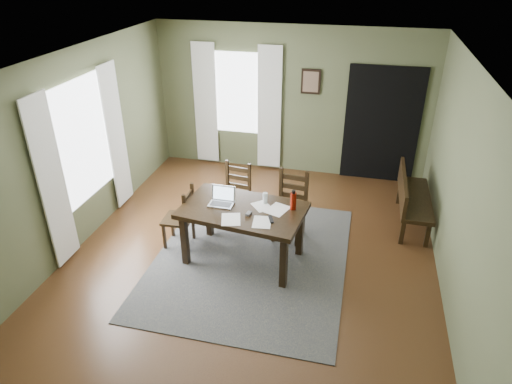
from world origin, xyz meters
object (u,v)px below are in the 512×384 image
(chair_back_left, at_px, (235,196))
(bench, at_px, (410,196))
(dining_table, at_px, (243,215))
(chair_end, at_px, (181,218))
(chair_back_right, at_px, (290,207))
(water_bottle, at_px, (293,201))
(laptop, at_px, (222,199))

(chair_back_left, xyz_separation_m, bench, (2.61, 0.62, 0.00))
(dining_table, xyz_separation_m, bench, (2.25, 1.51, -0.23))
(chair_end, bearing_deg, bench, 111.15)
(chair_end, height_order, chair_back_right, chair_back_right)
(water_bottle, bearing_deg, chair_end, -179.88)
(chair_back_left, xyz_separation_m, laptop, (0.06, -0.81, 0.39))
(chair_back_left, distance_m, laptop, 0.91)
(water_bottle, bearing_deg, laptop, -176.17)
(chair_end, relative_size, chair_back_right, 0.90)
(chair_end, distance_m, chair_back_left, 0.96)
(chair_end, distance_m, laptop, 0.77)
(dining_table, height_order, chair_back_right, chair_back_right)
(laptop, relative_size, water_bottle, 1.19)
(chair_end, distance_m, water_bottle, 1.66)
(chair_back_left, relative_size, bench, 0.68)
(dining_table, distance_m, chair_back_right, 0.91)
(laptop, bearing_deg, dining_table, -13.41)
(chair_back_right, height_order, bench, chair_back_right)
(chair_back_left, distance_m, bench, 2.69)
(chair_end, xyz_separation_m, laptop, (0.64, -0.06, 0.42))
(chair_back_left, height_order, water_bottle, water_bottle)
(water_bottle, bearing_deg, chair_back_right, 102.09)
(chair_back_right, bearing_deg, bench, 31.13)
(bench, bearing_deg, laptop, 119.41)
(dining_table, distance_m, bench, 2.72)
(chair_back_right, bearing_deg, chair_end, -151.89)
(dining_table, bearing_deg, bench, 41.08)
(dining_table, distance_m, chair_end, 0.99)
(bench, bearing_deg, dining_table, 123.94)
(laptop, distance_m, water_bottle, 0.95)
(chair_back_right, relative_size, water_bottle, 3.74)
(dining_table, height_order, water_bottle, water_bottle)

